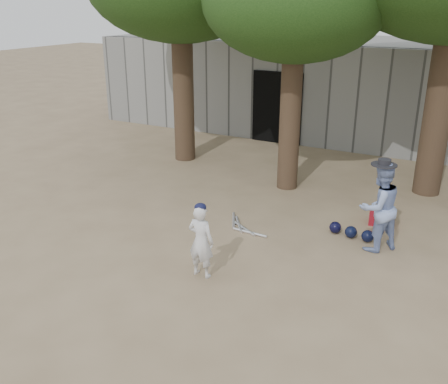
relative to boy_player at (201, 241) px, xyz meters
The scene contains 7 objects.
ground 1.14m from the boy_player, 159.46° to the left, with size 70.00×70.00×0.00m, color #937C5E.
boy_player is the anchor object (origin of this frame).
spectator_blue 3.23m from the boy_player, 45.15° to the left, with size 0.79×0.62×1.62m, color #8BA1D7.
red_bag 4.05m from the boy_player, 57.97° to the left, with size 0.42×0.32×0.30m, color maroon.
back_building 10.75m from the boy_player, 94.84° to the left, with size 16.00×5.24×3.00m.
helmet_row 3.14m from the boy_player, 54.96° to the left, with size 0.87×0.32×0.23m.
bat_pile 2.05m from the boy_player, 96.89° to the left, with size 1.09×0.78×0.06m.
Camera 1 is at (4.60, -6.44, 4.21)m, focal length 40.00 mm.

